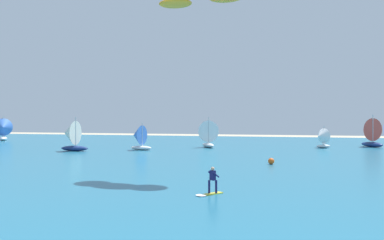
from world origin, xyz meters
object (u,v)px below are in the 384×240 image
sailboat_mid_left (3,129)px  sailboat_heeled_over (71,135)px  sailboat_near_shore (369,132)px  marker_buoy (271,161)px  sailboat_anchored_offshore (322,138)px  sailboat_outermost (138,137)px  sailboat_leading (207,134)px  kitesurfer (210,185)px

sailboat_mid_left → sailboat_heeled_over: bearing=-35.0°
sailboat_near_shore → marker_buoy: bearing=-116.7°
sailboat_anchored_offshore → sailboat_outermost: 28.56m
sailboat_anchored_offshore → sailboat_leading: (-17.81, -2.85, 0.62)m
sailboat_anchored_offshore → sailboat_leading: sailboat_leading is taller
sailboat_anchored_offshore → marker_buoy: size_ratio=5.48×
sailboat_anchored_offshore → kitesurfer: bearing=-103.2°
sailboat_heeled_over → sailboat_near_shore: size_ratio=0.92×
sailboat_mid_left → sailboat_near_shore: size_ratio=0.99×
sailboat_anchored_offshore → marker_buoy: 24.89m
sailboat_outermost → sailboat_near_shore: size_ratio=0.78×
sailboat_anchored_offshore → sailboat_heeled_over: sailboat_heeled_over is taller
sailboat_anchored_offshore → sailboat_heeled_over: size_ratio=0.72×
sailboat_near_shore → sailboat_anchored_offshore: bearing=-148.0°
sailboat_outermost → marker_buoy: size_ratio=6.45×
sailboat_leading → marker_buoy: (11.15, -21.10, -1.90)m
kitesurfer → marker_buoy: bearing=80.3°
sailboat_anchored_offshore → sailboat_leading: bearing=-170.9°
sailboat_outermost → sailboat_near_shore: 37.65m
kitesurfer → marker_buoy: 16.99m
sailboat_anchored_offshore → sailboat_near_shore: bearing=32.0°
kitesurfer → sailboat_heeled_over: 36.64m
kitesurfer → sailboat_near_shore: bearing=69.2°
marker_buoy → sailboat_outermost: bearing=146.0°
sailboat_anchored_offshore → sailboat_near_shore: 9.24m
sailboat_leading → sailboat_anchored_offshore: bearing=9.1°
sailboat_outermost → sailboat_leading: size_ratio=0.85×
sailboat_heeled_over → sailboat_outermost: bearing=25.2°
kitesurfer → sailboat_outermost: sailboat_outermost is taller
sailboat_mid_left → marker_buoy: 63.88m
sailboat_anchored_offshore → marker_buoy: bearing=-105.5°
sailboat_outermost → sailboat_heeled_over: bearing=-154.8°
kitesurfer → sailboat_anchored_offshore: bearing=76.8°
sailboat_anchored_offshore → marker_buoy: (-6.66, -23.95, -1.28)m
sailboat_heeled_over → sailboat_mid_left: bearing=145.0°
kitesurfer → sailboat_near_shore: sailboat_near_shore is taller
sailboat_near_shore → sailboat_leading: size_ratio=1.09×
kitesurfer → sailboat_leading: (-8.28, 37.85, 1.62)m
sailboat_mid_left → sailboat_heeled_over: 34.50m
sailboat_anchored_offshore → sailboat_near_shore: sailboat_near_shore is taller
marker_buoy → sailboat_near_shore: bearing=63.3°
sailboat_anchored_offshore → sailboat_near_shore: (7.80, 4.87, 0.83)m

